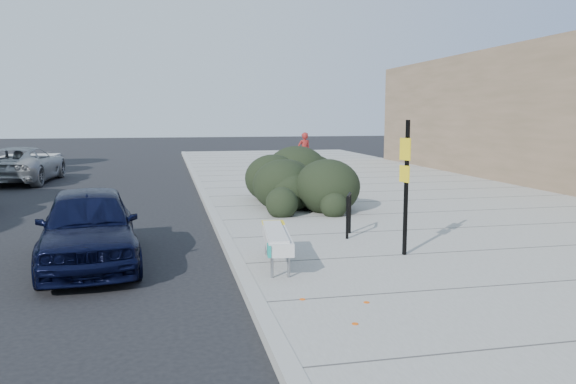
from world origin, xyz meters
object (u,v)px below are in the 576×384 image
(bike_rack, at_px, (349,211))
(sedan_navy, at_px, (89,226))
(suv_silver, at_px, (23,165))
(sign_post, at_px, (406,179))
(bench, at_px, (276,238))
(pedestrian, at_px, (304,151))

(bike_rack, height_order, sedan_navy, sedan_navy)
(bike_rack, distance_m, suv_silver, 15.74)
(sign_post, height_order, sedan_navy, sign_post)
(sedan_navy, xyz_separation_m, suv_silver, (-4.13, 13.43, 0.01))
(bench, relative_size, pedestrian, 1.15)
(bike_rack, xyz_separation_m, pedestrian, (2.53, 14.03, 0.32))
(pedestrian, bearing_deg, sedan_navy, 48.03)
(bench, distance_m, sign_post, 2.52)
(bike_rack, bearing_deg, suv_silver, 149.00)
(sign_post, xyz_separation_m, sedan_navy, (-5.44, 1.12, -0.83))
(bike_rack, height_order, sign_post, sign_post)
(bike_rack, distance_m, sedan_navy, 5.02)
(bench, height_order, sign_post, sign_post)
(bench, xyz_separation_m, sedan_navy, (-3.10, 1.32, 0.08))
(suv_silver, bearing_deg, pedestrian, -170.14)
(bench, height_order, bike_rack, bike_rack)
(bench, height_order, pedestrian, pedestrian)
(bike_rack, relative_size, sign_post, 0.37)
(sedan_navy, bearing_deg, bench, -29.49)
(bike_rack, xyz_separation_m, suv_silver, (-9.11, 12.83, 0.03))
(sedan_navy, relative_size, suv_silver, 0.80)
(sign_post, xyz_separation_m, suv_silver, (-9.57, 14.55, -0.81))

